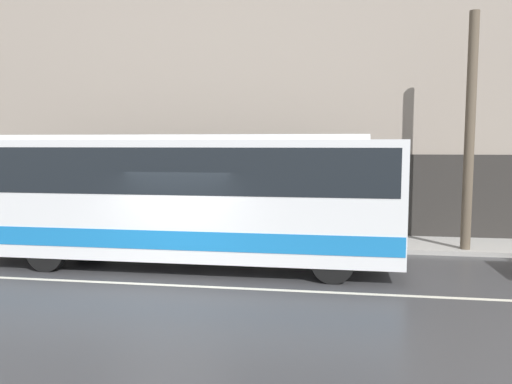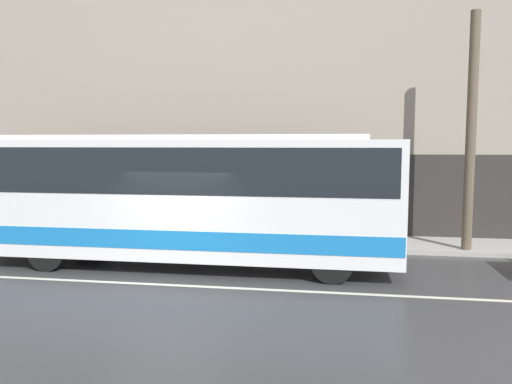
{
  "view_description": "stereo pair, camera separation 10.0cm",
  "coord_description": "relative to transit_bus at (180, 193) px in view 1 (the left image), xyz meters",
  "views": [
    {
      "loc": [
        3.56,
        -10.46,
        3.17
      ],
      "look_at": [
        1.66,
        1.84,
        1.94
      ],
      "focal_mm": 35.0,
      "sensor_mm": 36.0,
      "label": 1
    },
    {
      "loc": [
        3.66,
        -10.45,
        3.17
      ],
      "look_at": [
        1.66,
        1.84,
        1.94
      ],
      "focal_mm": 35.0,
      "sensor_mm": 36.0,
      "label": 2
    }
  ],
  "objects": [
    {
      "name": "ground_plane",
      "position": [
        0.32,
        -1.84,
        -1.9
      ],
      "size": [
        60.0,
        60.0,
        0.0
      ],
      "primitive_type": "plane",
      "color": "#38383A"
    },
    {
      "name": "sidewalk",
      "position": [
        0.32,
        3.31,
        -1.83
      ],
      "size": [
        60.0,
        2.31,
        0.13
      ],
      "color": "#A09E99",
      "rests_on": "ground_plane"
    },
    {
      "name": "building_facade",
      "position": [
        0.32,
        4.61,
        3.65
      ],
      "size": [
        60.0,
        0.35,
        11.49
      ],
      "color": "gray",
      "rests_on": "ground_plane"
    },
    {
      "name": "lane_stripe",
      "position": [
        0.32,
        -1.84,
        -1.89
      ],
      "size": [
        54.0,
        0.14,
        0.01
      ],
      "color": "beige",
      "rests_on": "ground_plane"
    },
    {
      "name": "transit_bus",
      "position": [
        0.0,
        0.0,
        0.0
      ],
      "size": [
        11.02,
        2.53,
        3.37
      ],
      "color": "white",
      "rests_on": "ground_plane"
    },
    {
      "name": "utility_pole_near",
      "position": [
        7.67,
        2.57,
        1.57
      ],
      "size": [
        0.28,
        0.28,
        6.67
      ],
      "color": "brown",
      "rests_on": "sidewalk"
    }
  ]
}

